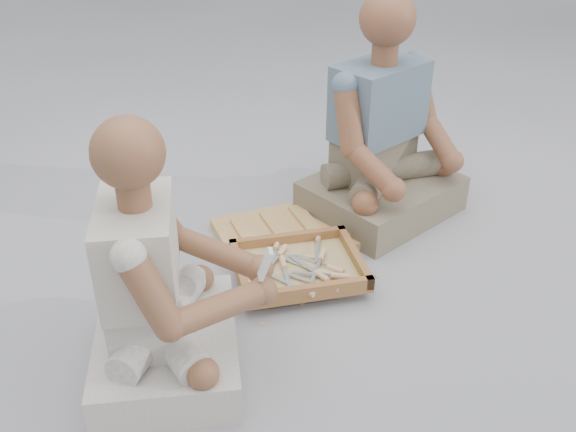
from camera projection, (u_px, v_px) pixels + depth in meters
name	position (u px, v px, depth m)	size (l,w,h in m)	color
ground	(306.00, 312.00, 2.35)	(60.00, 60.00, 0.00)	#9D9CA2
carved_panel	(295.00, 232.00, 2.79)	(0.64, 0.43, 0.04)	#AC8342
tool_tray	(298.00, 267.00, 2.49)	(0.55, 0.47, 0.06)	brown
chisel_0	(301.00, 289.00, 2.35)	(0.12, 0.20, 0.02)	silver
chisel_1	(276.00, 247.00, 2.59)	(0.12, 0.20, 0.02)	silver
chisel_2	(280.00, 253.00, 2.54)	(0.17, 0.17, 0.02)	silver
chisel_3	(325.00, 285.00, 2.36)	(0.15, 0.18, 0.02)	silver
chisel_4	(309.00, 257.00, 2.54)	(0.20, 0.12, 0.02)	silver
chisel_5	(318.00, 239.00, 2.63)	(0.12, 0.20, 0.02)	silver
chisel_6	(321.00, 257.00, 2.51)	(0.15, 0.19, 0.02)	silver
chisel_7	(284.00, 266.00, 2.46)	(0.07, 0.22, 0.02)	silver
chisel_8	(334.00, 276.00, 2.41)	(0.20, 0.13, 0.02)	silver
chisel_9	(318.00, 273.00, 2.43)	(0.08, 0.22, 0.02)	silver
chisel_10	(320.00, 271.00, 2.45)	(0.14, 0.19, 0.02)	silver
chisel_11	(330.00, 267.00, 2.48)	(0.14, 0.19, 0.02)	silver
wood_chip_0	(278.00, 287.00, 2.48)	(0.02, 0.01, 0.00)	tan
wood_chip_1	(354.00, 266.00, 2.60)	(0.02, 0.01, 0.00)	tan
wood_chip_2	(319.00, 250.00, 2.70)	(0.02, 0.01, 0.00)	tan
wood_chip_3	(378.00, 276.00, 2.54)	(0.02, 0.01, 0.00)	tan
wood_chip_4	(270.00, 295.00, 2.44)	(0.02, 0.01, 0.00)	tan
wood_chip_5	(302.00, 303.00, 2.40)	(0.02, 0.01, 0.00)	tan
wood_chip_6	(262.00, 324.00, 2.29)	(0.02, 0.01, 0.00)	tan
wood_chip_7	(279.00, 272.00, 2.57)	(0.02, 0.01, 0.00)	tan
wood_chip_8	(250.00, 274.00, 2.55)	(0.02, 0.01, 0.00)	tan
wood_chip_9	(306.00, 243.00, 2.75)	(0.02, 0.01, 0.00)	tan
wood_chip_10	(358.00, 268.00, 2.59)	(0.02, 0.01, 0.00)	tan
wood_chip_11	(278.00, 230.00, 2.84)	(0.02, 0.01, 0.00)	tan
wood_chip_12	(315.00, 228.00, 2.85)	(0.02, 0.01, 0.00)	tan
craftsman	(159.00, 293.00, 1.96)	(0.65, 0.66, 0.88)	beige
companion	(383.00, 145.00, 2.82)	(0.76, 0.68, 0.99)	#706851
mobile_phone	(265.00, 264.00, 1.89)	(0.06, 0.05, 0.10)	silver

